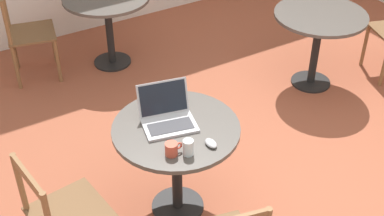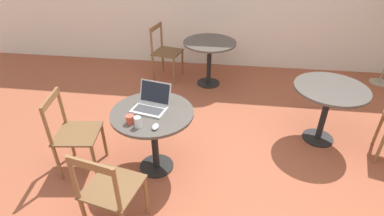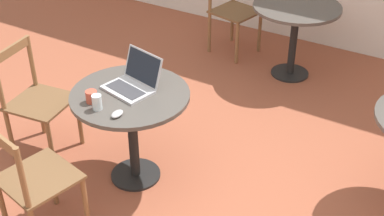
{
  "view_description": "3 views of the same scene",
  "coord_description": "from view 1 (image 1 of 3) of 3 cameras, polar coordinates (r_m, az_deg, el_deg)",
  "views": [
    {
      "loc": [
        -1.97,
        -2.09,
        2.87
      ],
      "look_at": [
        -0.44,
        0.5,
        0.67
      ],
      "focal_mm": 50.0,
      "sensor_mm": 36.0,
      "label": 1
    },
    {
      "loc": [
        0.04,
        -2.14,
        2.36
      ],
      "look_at": [
        -0.3,
        0.45,
        0.72
      ],
      "focal_mm": 28.0,
      "sensor_mm": 36.0,
      "label": 2
    },
    {
      "loc": [
        1.3,
        -2.19,
        2.66
      ],
      "look_at": [
        -0.33,
        0.53,
        0.6
      ],
      "focal_mm": 50.0,
      "sensor_mm": 36.0,
      "label": 3
    }
  ],
  "objects": [
    {
      "name": "drinking_glass",
      "position": [
        3.21,
        -0.4,
        -4.23
      ],
      "size": [
        0.07,
        0.07,
        0.11
      ],
      "color": "silver",
      "rests_on": "cafe_table_near"
    },
    {
      "name": "ground_plane",
      "position": [
        4.06,
        9.11,
        -9.36
      ],
      "size": [
        16.0,
        16.0,
        0.0
      ],
      "primitive_type": "plane",
      "color": "#9E5138"
    },
    {
      "name": "cafe_table_near",
      "position": [
        3.53,
        -1.68,
        -3.78
      ],
      "size": [
        0.84,
        0.84,
        0.74
      ],
      "color": "black",
      "rests_on": "ground_plane"
    },
    {
      "name": "mouse",
      "position": [
        3.29,
        2.03,
        -3.77
      ],
      "size": [
        0.06,
        0.1,
        0.03
      ],
      "color": "#B7B7BC",
      "rests_on": "cafe_table_near"
    },
    {
      "name": "cafe_table_far",
      "position": [
        5.29,
        -9.03,
        10.39
      ],
      "size": [
        0.84,
        0.84,
        0.74
      ],
      "color": "black",
      "rests_on": "ground_plane"
    },
    {
      "name": "chair_far_left",
      "position": [
        5.31,
        -17.23,
        7.56
      ],
      "size": [
        0.52,
        0.52,
        0.91
      ],
      "color": "brown",
      "rests_on": "ground_plane"
    },
    {
      "name": "laptop",
      "position": [
        3.45,
        -2.62,
        -0.91
      ],
      "size": [
        0.4,
        0.37,
        0.24
      ],
      "color": "#B7B7BC",
      "rests_on": "cafe_table_near"
    },
    {
      "name": "mug",
      "position": [
        3.21,
        -2.17,
        -4.38
      ],
      "size": [
        0.11,
        0.08,
        0.08
      ],
      "color": "#C64C38",
      "rests_on": "cafe_table_near"
    },
    {
      "name": "cafe_table_mid",
      "position": [
        5.03,
        13.4,
        8.37
      ],
      "size": [
        0.84,
        0.84,
        0.74
      ],
      "color": "black",
      "rests_on": "ground_plane"
    }
  ]
}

